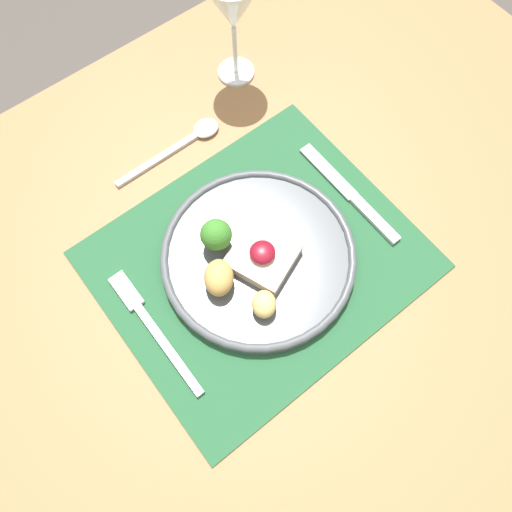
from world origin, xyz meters
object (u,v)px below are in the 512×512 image
at_px(spoon, 190,139).
at_px(fork, 150,323).
at_px(knife, 355,199).
at_px(wine_glass_near, 233,7).
at_px(dinner_plate, 254,259).

bearing_deg(spoon, fork, -138.05).
bearing_deg(knife, fork, 172.35).
height_order(knife, spoon, spoon).
relative_size(knife, spoon, 1.09).
height_order(spoon, wine_glass_near, wine_glass_near).
height_order(dinner_plate, wine_glass_near, wine_glass_near).
xyz_separation_m(fork, spoon, (0.22, 0.22, -0.00)).
distance_m(fork, wine_glass_near, 0.48).
height_order(dinner_plate, knife, dinner_plate).
xyz_separation_m(dinner_plate, fork, (-0.17, 0.02, -0.01)).
bearing_deg(knife, wine_glass_near, 85.71).
distance_m(knife, wine_glass_near, 0.34).
height_order(fork, spoon, spoon).
relative_size(dinner_plate, wine_glass_near, 1.53).
distance_m(dinner_plate, knife, 0.19).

